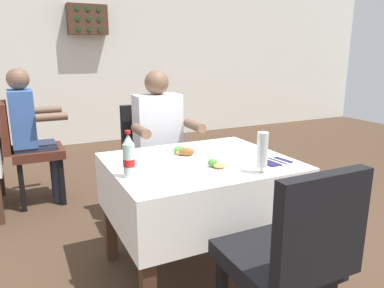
# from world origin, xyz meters

# --- Properties ---
(ground_plane) EXTENTS (11.00, 11.00, 0.00)m
(ground_plane) POSITION_xyz_m (0.00, 0.00, 0.00)
(ground_plane) COLOR #473323
(back_wall) EXTENTS (11.00, 0.12, 2.79)m
(back_wall) POSITION_xyz_m (0.00, 4.03, 1.39)
(back_wall) COLOR silver
(back_wall) RESTS_ON ground
(main_dining_table) EXTENTS (1.08, 0.89, 0.75)m
(main_dining_table) POSITION_xyz_m (-0.11, 0.11, 0.58)
(main_dining_table) COLOR white
(main_dining_table) RESTS_ON ground
(chair_far_diner_seat) EXTENTS (0.44, 0.50, 0.97)m
(chair_far_diner_seat) POSITION_xyz_m (-0.11, 0.95, 0.55)
(chair_far_diner_seat) COLOR black
(chair_far_diner_seat) RESTS_ON ground
(chair_near_camera_side) EXTENTS (0.44, 0.50, 0.97)m
(chair_near_camera_side) POSITION_xyz_m (-0.11, -0.73, 0.55)
(chair_near_camera_side) COLOR black
(chair_near_camera_side) RESTS_ON ground
(seated_diner_far) EXTENTS (0.50, 0.46, 1.26)m
(seated_diner_far) POSITION_xyz_m (-0.08, 0.84, 0.71)
(seated_diner_far) COLOR #282D42
(seated_diner_far) RESTS_ON ground
(plate_near_camera) EXTENTS (0.25, 0.25, 0.06)m
(plate_near_camera) POSITION_xyz_m (-0.11, -0.08, 0.76)
(plate_near_camera) COLOR white
(plate_near_camera) RESTS_ON main_dining_table
(plate_far_diner) EXTENTS (0.25, 0.25, 0.07)m
(plate_far_diner) POSITION_xyz_m (-0.17, 0.24, 0.77)
(plate_far_diner) COLOR white
(plate_far_diner) RESTS_ON main_dining_table
(beer_glass_left) EXTENTS (0.07, 0.07, 0.23)m
(beer_glass_left) POSITION_xyz_m (0.08, -0.26, 0.87)
(beer_glass_left) COLOR white
(beer_glass_left) RESTS_ON main_dining_table
(cola_bottle_primary) EXTENTS (0.06, 0.06, 0.25)m
(cola_bottle_primary) POSITION_xyz_m (-0.58, -0.01, 0.86)
(cola_bottle_primary) COLOR silver
(cola_bottle_primary) RESTS_ON main_dining_table
(napkin_cutlery_set) EXTENTS (0.19, 0.19, 0.01)m
(napkin_cutlery_set) POSITION_xyz_m (0.28, -0.13, 0.76)
(napkin_cutlery_set) COLOR #231E4C
(napkin_cutlery_set) RESTS_ON main_dining_table
(background_chair_right) EXTENTS (0.50, 0.44, 0.97)m
(background_chair_right) POSITION_xyz_m (-1.03, 1.77, 0.55)
(background_chair_right) COLOR #4C2319
(background_chair_right) RESTS_ON ground
(background_patron) EXTENTS (0.46, 0.50, 1.26)m
(background_patron) POSITION_xyz_m (-0.98, 1.77, 0.71)
(background_patron) COLOR #282D42
(background_patron) RESTS_ON ground
(wall_bottle_rack) EXTENTS (0.56, 0.21, 0.42)m
(wall_bottle_rack) POSITION_xyz_m (-0.01, 3.86, 1.85)
(wall_bottle_rack) COLOR #472D1E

